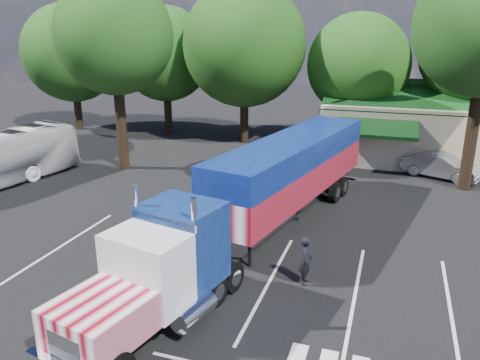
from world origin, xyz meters
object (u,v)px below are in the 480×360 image
(semi_truck, at_px, (267,187))
(woman, at_px, (306,261))
(bicycle, at_px, (297,208))
(silver_sedan, at_px, (441,166))

(semi_truck, bearing_deg, woman, -41.91)
(bicycle, bearing_deg, silver_sedan, 32.47)
(woman, distance_m, bicycle, 6.78)
(semi_truck, relative_size, bicycle, 11.80)
(woman, height_order, silver_sedan, woman)
(semi_truck, bearing_deg, silver_sedan, 68.94)
(bicycle, xyz_separation_m, silver_sedan, (7.47, 9.50, 0.33))
(woman, bearing_deg, bicycle, 5.99)
(woman, height_order, bicycle, woman)
(semi_truck, distance_m, silver_sedan, 15.17)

